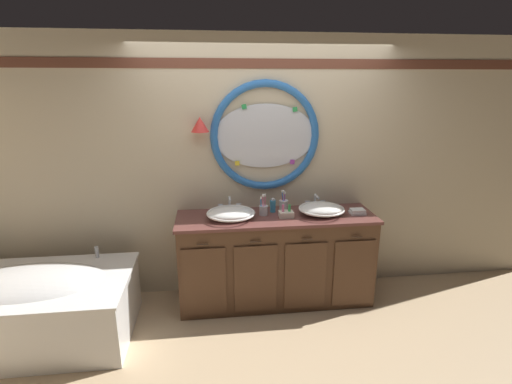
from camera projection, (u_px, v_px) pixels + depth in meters
ground_plane at (270, 314)px, 3.67m from camera, size 14.00×14.00×0.00m
back_wall_assembly at (263, 167)px, 3.86m from camera, size 6.40×0.26×2.60m
vanity_counter at (276, 258)px, 3.81m from camera, size 1.93×0.61×0.91m
bathtub at (34, 304)px, 3.23m from camera, size 1.62×0.97×0.66m
sink_basin_left at (231, 213)px, 3.59m from camera, size 0.46×0.46×0.10m
sink_basin_right at (322, 209)px, 3.69m from camera, size 0.45×0.45×0.12m
faucet_set_left at (230, 205)px, 3.80m from camera, size 0.23×0.13×0.15m
faucet_set_right at (315, 202)px, 3.90m from camera, size 0.22×0.15×0.14m
toothbrush_holder_left at (263, 209)px, 3.68m from camera, size 0.09×0.09×0.21m
toothbrush_holder_right at (284, 204)px, 3.84m from camera, size 0.10×0.10×0.21m
soap_dispenser at (273, 206)px, 3.77m from camera, size 0.06×0.06×0.15m
folded_hand_towel at (357, 212)px, 3.72m from camera, size 0.15×0.11×0.05m
toiletry_basket at (286, 214)px, 3.63m from camera, size 0.14×0.11×0.12m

